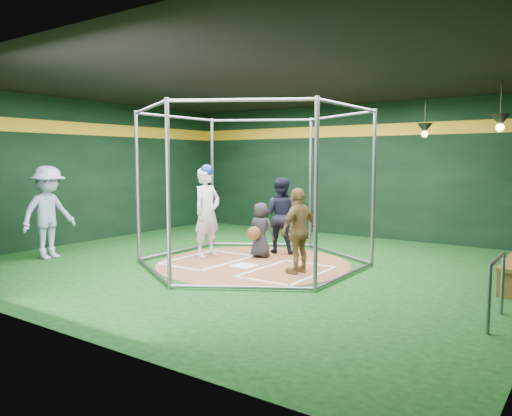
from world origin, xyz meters
The scene contains 14 objects.
room_shell centered at (0.00, 0.01, 1.75)m, with size 10.10×9.10×3.53m.
clay_disc centered at (0.00, 0.00, 0.01)m, with size 3.80×3.80×0.01m, color #975C37.
home_plate centered at (0.00, -0.30, 0.02)m, with size 0.43×0.43×0.01m, color white.
batter_box_left centered at (-0.95, -0.25, 0.02)m, with size 1.17×1.77×0.01m.
batter_box_right centered at (0.95, -0.25, 0.02)m, with size 1.17×1.77×0.01m.
batting_cage centered at (0.00, 0.00, 1.50)m, with size 4.05×4.67×3.00m.
pendant_lamp_near centered at (2.20, 3.60, 2.74)m, with size 0.34×0.34×0.90m.
pendant_lamp_far centered at (4.00, 2.00, 2.74)m, with size 0.34×0.34×0.90m.
batter_figure centered at (-1.22, 0.05, 0.97)m, with size 0.50×0.72×1.94m.
visitor_leopard centered at (1.15, -0.21, 0.78)m, with size 0.90×0.38×1.54m, color #A28145.
catcher_figure centered at (-0.23, 0.59, 0.58)m, with size 0.59×0.60×1.15m.
umpire centered at (-0.18, 1.28, 0.84)m, with size 0.80×0.62×1.65m, color black.
bystander_blue centered at (-3.81, -1.96, 0.96)m, with size 1.24×0.71×1.92m, color #9BABCE.
steel_railing centered at (4.55, -1.17, 0.56)m, with size 0.05×0.99×0.85m.
Camera 1 is at (5.58, -7.89, 2.06)m, focal length 35.00 mm.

